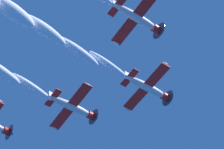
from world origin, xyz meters
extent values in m
ellipsoid|color=silver|center=(1.23, -2.52, 67.59)|extent=(6.39, 6.19, 2.38)
cylinder|color=red|center=(3.71, -4.89, 68.13)|extent=(1.74, 1.65, 1.41)
cone|color=#194CB2|center=(4.24, -5.40, 68.25)|extent=(1.05, 1.00, 0.72)
cylinder|color=#3F3F47|center=(4.12, -5.28, 68.22)|extent=(2.25, 2.10, 2.76)
cube|color=red|center=(1.08, -2.39, 67.36)|extent=(7.80, 8.06, 0.98)
ellipsoid|color=silver|center=(4.36, 0.98, 67.09)|extent=(0.96, 0.93, 0.45)
ellipsoid|color=silver|center=(-2.20, -5.76, 67.64)|extent=(0.96, 0.93, 0.45)
cube|color=red|center=(-1.15, -0.24, 67.12)|extent=(3.12, 3.20, 0.48)
cube|color=silver|center=(-1.24, -0.10, 67.67)|extent=(1.18, 1.05, 1.45)
ellipsoid|color=#1E232D|center=(1.44, -2.68, 68.11)|extent=(1.88, 1.81, 1.04)
ellipsoid|color=silver|center=(2.17, 9.28, 67.16)|extent=(6.39, 6.19, 2.41)
cylinder|color=red|center=(4.65, 6.91, 67.75)|extent=(1.71, 1.70, 1.36)
cone|color=#194CB2|center=(5.18, 6.40, 67.88)|extent=(1.03, 1.02, 0.70)
cylinder|color=#3F3F47|center=(5.05, 6.52, 67.85)|extent=(2.18, 2.22, 2.62)
cube|color=red|center=(2.03, 9.41, 66.94)|extent=(7.81, 8.06, 0.51)
ellipsoid|color=silver|center=(5.29, 12.81, 66.90)|extent=(0.96, 0.93, 0.45)
ellipsoid|color=silver|center=(-1.23, 6.01, 66.98)|extent=(0.96, 0.93, 0.45)
cube|color=red|center=(-0.21, 11.55, 66.66)|extent=(3.12, 3.20, 0.32)
cube|color=silver|center=(-0.33, 11.67, 67.21)|extent=(1.15, 1.10, 1.46)
ellipsoid|color=#1E232D|center=(2.36, 9.10, 67.69)|extent=(1.87, 1.83, 1.02)
ellipsoid|color=silver|center=(-10.21, -2.85, 67.48)|extent=(6.39, 6.19, 2.41)
cylinder|color=red|center=(-7.73, -5.22, 68.06)|extent=(1.72, 1.69, 1.38)
cone|color=#194CB2|center=(-7.20, -5.72, 68.19)|extent=(1.04, 1.02, 0.70)
cylinder|color=#3F3F47|center=(-7.32, -5.61, 68.16)|extent=(2.20, 2.19, 2.66)
cube|color=red|center=(-10.35, -2.72, 67.26)|extent=(7.81, 8.06, 0.62)
ellipsoid|color=silver|center=(-7.08, 0.68, 67.16)|extent=(0.96, 0.93, 0.45)
cube|color=red|center=(-12.59, -0.57, 66.98)|extent=(3.12, 3.20, 0.36)
cube|color=silver|center=(-12.70, -0.45, 67.54)|extent=(1.16, 1.09, 1.46)
ellipsoid|color=#1E232D|center=(-10.01, -3.02, 68.01)|extent=(1.87, 1.83, 1.03)
cylinder|color=red|center=(4.85, 20.57, 67.58)|extent=(1.74, 1.68, 1.41)
cone|color=#194CB2|center=(5.38, 20.06, 67.71)|extent=(1.05, 1.01, 0.72)
cylinder|color=#3F3F47|center=(5.26, 20.18, 67.68)|extent=(2.25, 2.16, 2.71)
ellipsoid|color=silver|center=(-1.05, 19.68, 66.96)|extent=(0.96, 0.93, 0.46)
ellipsoid|color=white|center=(-4.02, 2.30, 66.72)|extent=(5.84, 5.64, 1.94)
ellipsoid|color=white|center=(-7.49, 6.07, 65.84)|extent=(6.12, 5.94, 2.30)
ellipsoid|color=white|center=(-11.76, 9.78, 65.36)|extent=(6.41, 6.24, 2.66)
ellipsoid|color=white|center=(-15.49, 13.08, 64.60)|extent=(6.70, 6.53, 3.03)
ellipsoid|color=white|center=(-2.94, 13.99, 66.11)|extent=(5.84, 5.64, 1.94)
camera|label=1|loc=(-37.64, -4.69, 1.77)|focal=81.76mm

